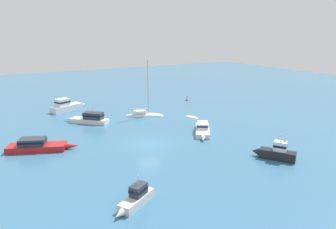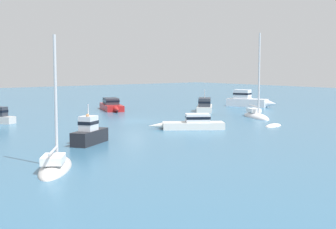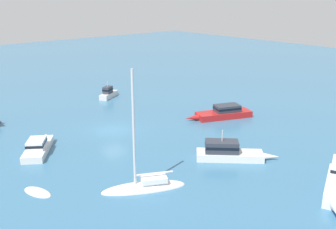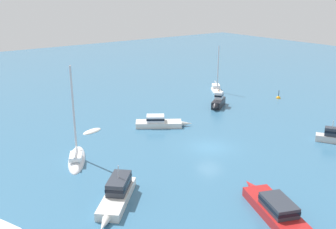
{
  "view_description": "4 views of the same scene",
  "coord_description": "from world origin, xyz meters",
  "px_view_note": "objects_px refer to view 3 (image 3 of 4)",
  "views": [
    {
      "loc": [
        -15.61,
        -31.95,
        13.32
      ],
      "look_at": [
        6.68,
        7.01,
        1.3
      ],
      "focal_mm": 33.1,
      "sensor_mm": 36.0,
      "label": 1
    },
    {
      "loc": [
        41.29,
        -28.45,
        5.68
      ],
      "look_at": [
        3.91,
        1.2,
        0.9
      ],
      "focal_mm": 53.1,
      "sensor_mm": 36.0,
      "label": 2
    },
    {
      "loc": [
        20.48,
        32.67,
        13.84
      ],
      "look_at": [
        -4.2,
        4.04,
        1.82
      ],
      "focal_mm": 40.89,
      "sensor_mm": 36.0,
      "label": 3
    },
    {
      "loc": [
        -26.8,
        25.32,
        15.55
      ],
      "look_at": [
        8.85,
        -1.21,
        1.02
      ],
      "focal_mm": 41.0,
      "sensor_mm": 36.0,
      "label": 4
    }
  ],
  "objects_px": {
    "cabin_cruiser_2": "(109,93)",
    "sloop": "(144,187)",
    "motor_cruiser_1": "(223,113)",
    "motor_cruiser": "(38,146)",
    "rib": "(38,193)",
    "powerboat": "(228,152)"
  },
  "relations": [
    {
      "from": "cabin_cruiser_2",
      "to": "powerboat",
      "type": "bearing_deg",
      "value": -129.12
    },
    {
      "from": "motor_cruiser",
      "to": "powerboat",
      "type": "bearing_deg",
      "value": -101.31
    },
    {
      "from": "motor_cruiser_1",
      "to": "cabin_cruiser_2",
      "type": "bearing_deg",
      "value": -50.44
    },
    {
      "from": "cabin_cruiser_2",
      "to": "sloop",
      "type": "xyz_separation_m",
      "value": [
        12.2,
        24.0,
        -0.41
      ]
    },
    {
      "from": "sloop",
      "to": "motor_cruiser",
      "type": "bearing_deg",
      "value": -48.11
    },
    {
      "from": "powerboat",
      "to": "motor_cruiser",
      "type": "xyz_separation_m",
      "value": [
        11.9,
        -12.4,
        -0.15
      ]
    },
    {
      "from": "motor_cruiser_1",
      "to": "sloop",
      "type": "bearing_deg",
      "value": 45.97
    },
    {
      "from": "rib",
      "to": "cabin_cruiser_2",
      "type": "bearing_deg",
      "value": -60.7
    },
    {
      "from": "cabin_cruiser_2",
      "to": "motor_cruiser_1",
      "type": "xyz_separation_m",
      "value": [
        -5.1,
        16.42,
        -0.0
      ]
    },
    {
      "from": "rib",
      "to": "motor_cruiser",
      "type": "bearing_deg",
      "value": -40.56
    },
    {
      "from": "motor_cruiser",
      "to": "rib",
      "type": "bearing_deg",
      "value": -168.56
    },
    {
      "from": "sloop",
      "to": "motor_cruiser_1",
      "type": "bearing_deg",
      "value": -129.06
    },
    {
      "from": "motor_cruiser_1",
      "to": "powerboat",
      "type": "bearing_deg",
      "value": 65.98
    },
    {
      "from": "sloop",
      "to": "rib",
      "type": "relative_size",
      "value": 3.44
    },
    {
      "from": "motor_cruiser_1",
      "to": "rib",
      "type": "relative_size",
      "value": 2.86
    },
    {
      "from": "cabin_cruiser_2",
      "to": "motor_cruiser_1",
      "type": "distance_m",
      "value": 17.19
    },
    {
      "from": "sloop",
      "to": "rib",
      "type": "bearing_deg",
      "value": -9.34
    },
    {
      "from": "sloop",
      "to": "motor_cruiser_1",
      "type": "height_order",
      "value": "sloop"
    },
    {
      "from": "cabin_cruiser_2",
      "to": "motor_cruiser_1",
      "type": "height_order",
      "value": "cabin_cruiser_2"
    },
    {
      "from": "powerboat",
      "to": "rib",
      "type": "xyz_separation_m",
      "value": [
        15.03,
        -5.16,
        -0.68
      ]
    },
    {
      "from": "motor_cruiser",
      "to": "rib",
      "type": "distance_m",
      "value": 7.91
    },
    {
      "from": "cabin_cruiser_2",
      "to": "motor_cruiser",
      "type": "xyz_separation_m",
      "value": [
        15.3,
        12.13,
        -0.08
      ]
    }
  ]
}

